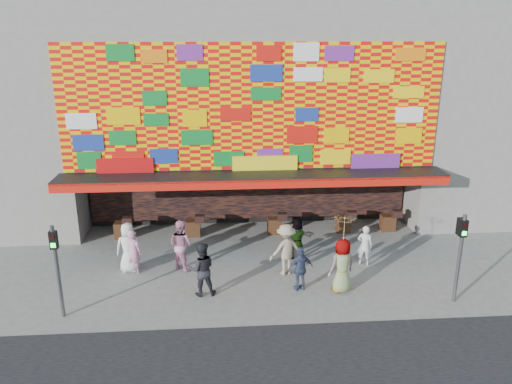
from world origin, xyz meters
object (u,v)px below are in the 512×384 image
ped_b (133,252)px  ped_d (286,249)px  ped_e (300,269)px  ped_h (365,245)px  signal_right (461,249)px  ped_i (181,245)px  signal_left (56,261)px  ped_c (202,269)px  ped_f (297,238)px  parasol (344,231)px  ped_a (129,247)px  ped_g (342,266)px

ped_b → ped_d: ped_d is taller
ped_d → ped_e: (0.34, -1.20, -0.17)m
ped_e → ped_h: ped_h is taller
signal_right → ped_d: signal_right is taller
ped_i → ped_d: bearing=-153.4°
signal_right → ped_b: (-10.67, 2.83, -1.04)m
signal_left → signal_right: size_ratio=1.00×
signal_left → ped_d: signal_left is taller
ped_c → ped_e: size_ratio=1.18×
ped_e → ped_f: bearing=-111.6°
ped_i → parasol: parasol is taller
ped_a → ped_g: size_ratio=0.98×
ped_d → parasol: size_ratio=0.97×
signal_left → ped_h: (10.22, 2.85, -1.08)m
ped_c → ped_h: bearing=-168.5°
ped_d → parasol: parasol is taller
ped_e → ped_h: (2.69, 1.72, 0.00)m
parasol → ped_i: bearing=158.9°
parasol → ped_a: bearing=164.5°
ped_d → ped_i: (-3.76, 0.70, -0.00)m
ped_h → ped_f: bearing=5.6°
ped_c → ped_g: bearing=173.3°
parasol → ped_c: bearing=178.5°
ped_f → parasol: parasol is taller
ped_g → ped_e: bearing=-29.2°
signal_right → ped_f: size_ratio=1.85×
signal_left → ped_c: signal_left is taller
signal_left → ped_a: 3.47m
ped_f → ped_i: (-4.35, -0.59, 0.13)m
signal_right → signal_left: bearing=180.0°
ped_c → ped_d: ped_d is taller
signal_right → ped_f: (-4.63, 3.62, -1.05)m
ped_b → ped_f: 6.09m
signal_right → ped_i: (-8.98, 3.03, -0.91)m
ped_b → ped_g: ped_g is taller
signal_left → ped_f: (7.77, 3.62, -1.05)m
ped_i → parasol: 5.99m
signal_left → ped_c: bearing=13.9°
ped_g → parasol: (0.00, 0.00, 1.25)m
ped_e → ped_i: 4.53m
ped_b → ped_d: size_ratio=0.87×
ped_b → ped_g: (7.16, -1.90, 0.12)m
ped_b → ped_c: size_ratio=0.89×
ped_g → parasol: bearing=180.0°
ped_a → ped_c: ped_a is taller
ped_h → ped_i: size_ratio=0.82×
ped_f → ped_i: ped_i is taller
ped_g → ped_i: (-5.47, 2.11, 0.01)m
ped_a → ped_f: (6.23, 0.65, -0.11)m
ped_h → ped_b: bearing=23.3°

